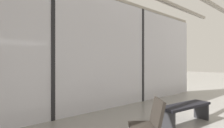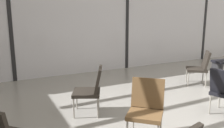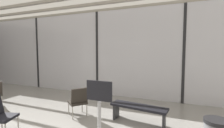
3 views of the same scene
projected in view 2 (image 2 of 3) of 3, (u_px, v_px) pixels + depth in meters
The scene contains 8 objects.
glass_curtain_wall at pixel (127, 13), 7.67m from camera, with size 14.00×0.08×3.59m, color silver.
window_mullion_0 at pixel (9, 14), 6.13m from camera, with size 0.10×0.12×3.59m, color black.
window_mullion_1 at pixel (127, 13), 7.67m from camera, with size 0.10×0.12×3.59m, color black.
window_mullion_2 at pixel (205, 13), 9.21m from camera, with size 0.10×0.12×3.59m, color black.
parked_airplane at pixel (102, 9), 13.19m from camera, with size 10.86×3.99×3.99m.
lounge_chair_0 at pixel (91, 88), 4.29m from camera, with size 0.68×0.66×0.87m.
lounge_chair_1 at pixel (200, 66), 6.04m from camera, with size 0.71×0.70×0.87m.
lounge_chair_2 at pixel (146, 106), 3.45m from camera, with size 0.71×0.71×0.87m.
Camera 2 is at (-3.95, -1.59, 1.82)m, focal length 38.15 mm.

